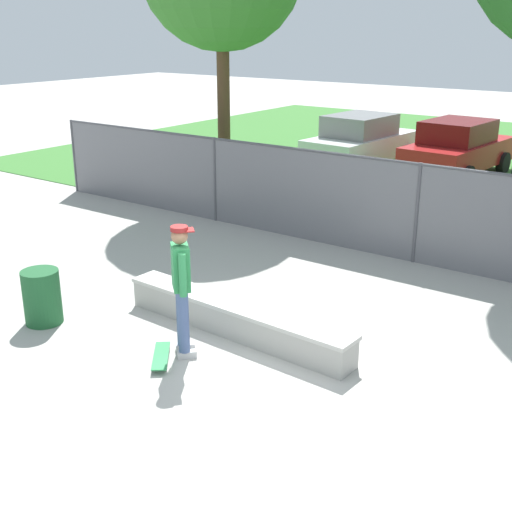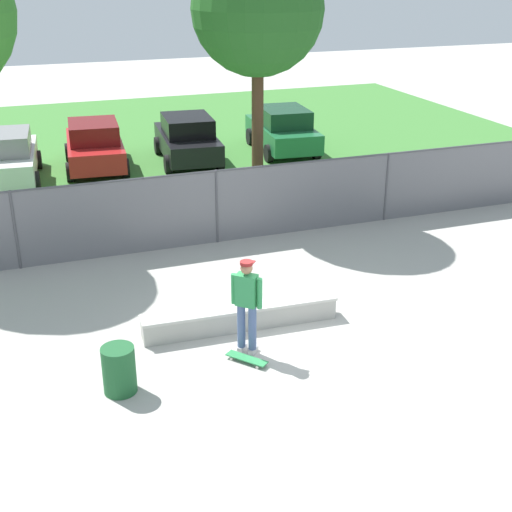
{
  "view_description": "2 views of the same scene",
  "coord_description": "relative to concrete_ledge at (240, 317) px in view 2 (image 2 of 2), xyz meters",
  "views": [
    {
      "loc": [
        4.53,
        -6.25,
        4.31
      ],
      "look_at": [
        -0.68,
        0.98,
        1.17
      ],
      "focal_mm": 46.55,
      "sensor_mm": 36.0,
      "label": 1
    },
    {
      "loc": [
        -4.62,
        -10.66,
        6.72
      ],
      "look_at": [
        -0.38,
        1.17,
        1.29
      ],
      "focal_mm": 48.48,
      "sensor_mm": 36.0,
      "label": 2
    }
  ],
  "objects": [
    {
      "name": "car_black",
      "position": [
        2.07,
        12.09,
        0.6
      ],
      "size": [
        2.28,
        4.33,
        1.66
      ],
      "color": "black",
      "rests_on": "ground"
    },
    {
      "name": "concrete_ledge",
      "position": [
        0.0,
        0.0,
        0.0
      ],
      "size": [
        3.93,
        0.66,
        0.47
      ],
      "color": "#A8A59E",
      "rests_on": "ground"
    },
    {
      "name": "trash_bin",
      "position": [
        -2.6,
        -1.39,
        0.18
      ],
      "size": [
        0.56,
        0.56,
        0.84
      ],
      "primitive_type": "cylinder",
      "color": "#1E592D",
      "rests_on": "ground"
    },
    {
      "name": "ground_plane",
      "position": [
        0.86,
        -0.72,
        -0.24
      ],
      "size": [
        80.0,
        80.0,
        0.0
      ],
      "primitive_type": "plane",
      "color": "#ADAAA3"
    },
    {
      "name": "car_green",
      "position": [
        5.77,
        12.26,
        0.6
      ],
      "size": [
        2.28,
        4.33,
        1.66
      ],
      "color": "#1E6638",
      "rests_on": "ground"
    },
    {
      "name": "skateboard",
      "position": [
        -0.3,
        -1.25,
        -0.16
      ],
      "size": [
        0.66,
        0.75,
        0.09
      ],
      "color": "#2D8C4C",
      "rests_on": "ground"
    },
    {
      "name": "grass_strip",
      "position": [
        0.86,
        14.75,
        -0.23
      ],
      "size": [
        31.37,
        20.0,
        0.02
      ],
      "primitive_type": "cube",
      "color": "#3D7A33",
      "rests_on": "ground"
    },
    {
      "name": "chainlink_fence",
      "position": [
        0.86,
        4.45,
        0.8
      ],
      "size": [
        19.44,
        0.07,
        1.91
      ],
      "color": "#4C4C51",
      "rests_on": "ground"
    },
    {
      "name": "car_red",
      "position": [
        -1.14,
        12.25,
        0.6
      ],
      "size": [
        2.28,
        4.33,
        1.66
      ],
      "color": "#B21E1E",
      "rests_on": "ground"
    },
    {
      "name": "car_white",
      "position": [
        -4.03,
        11.7,
        0.6
      ],
      "size": [
        2.28,
        4.33,
        1.66
      ],
      "color": "silver",
      "rests_on": "ground"
    },
    {
      "name": "skateboarder",
      "position": [
        -0.18,
        -0.92,
        0.79
      ],
      "size": [
        0.47,
        0.45,
        1.84
      ],
      "color": "beige",
      "rests_on": "ground"
    },
    {
      "name": "tree_near_right",
      "position": [
        2.58,
        6.17,
        5.26
      ],
      "size": [
        3.43,
        3.43,
        7.25
      ],
      "color": "#47301E",
      "rests_on": "ground"
    }
  ]
}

